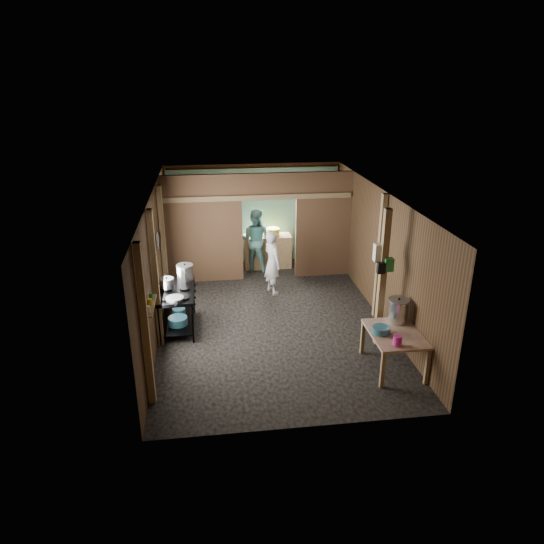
{
  "coord_description": "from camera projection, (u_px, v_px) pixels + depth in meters",
  "views": [
    {
      "loc": [
        -1.2,
        -9.21,
        4.72
      ],
      "look_at": [
        0.0,
        -0.2,
        1.1
      ],
      "focal_mm": 32.89,
      "sensor_mm": 36.0,
      "label": 1
    }
  ],
  "objects": [
    {
      "name": "worker_back",
      "position": [
        255.0,
        240.0,
        12.63
      ],
      "size": [
        0.97,
        0.88,
        1.62
      ],
      "primitive_type": "imported",
      "rotation": [
        0.0,
        0.0,
        2.73
      ],
      "color": "#5D9A96",
      "rests_on": "floor"
    },
    {
      "name": "wall_front",
      "position": [
        304.0,
        348.0,
        6.67
      ],
      "size": [
        4.5,
        0.0,
        2.6
      ],
      "primitive_type": "cube",
      "color": "#4A331D",
      "rests_on": "ground"
    },
    {
      "name": "stove_pot_med",
      "position": [
        167.0,
        284.0,
        9.65
      ],
      "size": [
        0.34,
        0.34,
        0.24
      ],
      "primitive_type": null,
      "rotation": [
        0.0,
        0.0,
        -0.24
      ],
      "color": "silver",
      "rests_on": "gas_range"
    },
    {
      "name": "bag_green",
      "position": [
        389.0,
        265.0,
        8.77
      ],
      "size": [
        0.16,
        0.12,
        0.24
      ],
      "primitive_type": "cube",
      "color": "#278A3C",
      "rests_on": "post_free"
    },
    {
      "name": "pan_lid_big",
      "position": [
        158.0,
        241.0,
        9.86
      ],
      "size": [
        0.03,
        0.34,
        0.34
      ],
      "primitive_type": "cylinder",
      "rotation": [
        0.0,
        1.57,
        0.0
      ],
      "color": "gray",
      "rests_on": "wall_left"
    },
    {
      "name": "pan_lid_small",
      "position": [
        160.0,
        239.0,
        10.27
      ],
      "size": [
        0.03,
        0.3,
        0.3
      ],
      "primitive_type": "cylinder",
      "rotation": [
        0.0,
        1.57,
        0.0
      ],
      "color": "black",
      "rests_on": "wall_left"
    },
    {
      "name": "stock_pot",
      "position": [
        398.0,
        311.0,
        8.68
      ],
      "size": [
        0.48,
        0.48,
        0.44
      ],
      "primitive_type": null,
      "rotation": [
        0.0,
        0.0,
        0.37
      ],
      "color": "silver",
      "rests_on": "prep_table"
    },
    {
      "name": "cook",
      "position": [
        272.0,
        262.0,
        11.31
      ],
      "size": [
        0.53,
        0.63,
        1.47
      ],
      "primitive_type": "imported",
      "rotation": [
        0.0,
        0.0,
        1.97
      ],
      "color": "silver",
      "rests_on": "floor"
    },
    {
      "name": "wall_left",
      "position": [
        155.0,
        264.0,
        9.62
      ],
      "size": [
        0.0,
        7.0,
        2.6
      ],
      "primitive_type": "cube",
      "color": "#4A331D",
      "rests_on": "ground"
    },
    {
      "name": "cross_beam",
      "position": [
        259.0,
        197.0,
        11.6
      ],
      "size": [
        4.4,
        0.12,
        0.12
      ],
      "primitive_type": "cube",
      "color": "tan",
      "rests_on": "wall_left"
    },
    {
      "name": "jar_yellow",
      "position": [
        150.0,
        302.0,
        7.64
      ],
      "size": [
        0.08,
        0.08,
        0.1
      ],
      "primitive_type": "cylinder",
      "color": "gold",
      "rests_on": "wall_shelf"
    },
    {
      "name": "post_right",
      "position": [
        380.0,
        257.0,
        9.98
      ],
      "size": [
        0.1,
        0.12,
        2.6
      ],
      "primitive_type": "cube",
      "color": "tan",
      "rests_on": "floor"
    },
    {
      "name": "bag_black",
      "position": [
        381.0,
        268.0,
        8.75
      ],
      "size": [
        0.14,
        0.1,
        0.2
      ],
      "primitive_type": "cube",
      "color": "black",
      "rests_on": "post_free"
    },
    {
      "name": "partition_header",
      "position": [
        269.0,
        186.0,
        11.58
      ],
      "size": [
        1.3,
        0.1,
        0.6
      ],
      "primitive_type": "cube",
      "color": "brown",
      "rests_on": "wall_back"
    },
    {
      "name": "partition_right",
      "position": [
        323.0,
        225.0,
        12.11
      ],
      "size": [
        1.35,
        0.1,
        2.6
      ],
      "primitive_type": "cube",
      "color": "brown",
      "rests_on": "floor"
    },
    {
      "name": "partition_left",
      "position": [
        203.0,
        230.0,
        11.76
      ],
      "size": [
        1.85,
        0.1,
        2.6
      ],
      "primitive_type": "cube",
      "color": "brown",
      "rests_on": "floor"
    },
    {
      "name": "wall_right",
      "position": [
        380.0,
        254.0,
        10.17
      ],
      "size": [
        0.0,
        7.0,
        2.6
      ],
      "primitive_type": "cube",
      "color": "#4A331D",
      "rests_on": "ground"
    },
    {
      "name": "wall_shelf",
      "position": [
        150.0,
        306.0,
        7.66
      ],
      "size": [
        0.14,
        0.8,
        0.03
      ],
      "primitive_type": "cube",
      "color": "tan",
      "rests_on": "wall_left"
    },
    {
      "name": "wash_basin",
      "position": [
        381.0,
        330.0,
        8.34
      ],
      "size": [
        0.32,
        0.32,
        0.11
      ],
      "primitive_type": "cylinder",
      "rotation": [
        0.0,
        0.0,
        -0.08
      ],
      "color": "#2C6577",
      "rests_on": "prep_table"
    },
    {
      "name": "wall_clock",
      "position": [
        263.0,
        192.0,
        12.83
      ],
      "size": [
        0.2,
        0.03,
        0.2
      ],
      "primitive_type": "cylinder",
      "rotation": [
        1.57,
        0.0,
        0.0
      ],
      "color": "silver",
      "rests_on": "wall_back"
    },
    {
      "name": "blue_tub_back",
      "position": [
        179.0,
        311.0,
        10.18
      ],
      "size": [
        0.27,
        0.27,
        0.11
      ],
      "primitive_type": "cylinder",
      "color": "#2C6577",
      "rests_on": "gas_range"
    },
    {
      "name": "ceiling",
      "position": [
        271.0,
        195.0,
        9.41
      ],
      "size": [
        4.5,
        7.0,
        0.0
      ],
      "primitive_type": "cube",
      "color": "#423F3D",
      "rests_on": "ground"
    },
    {
      "name": "bag_white",
      "position": [
        380.0,
        253.0,
        8.81
      ],
      "size": [
        0.22,
        0.15,
        0.32
      ],
      "primitive_type": "cube",
      "color": "silver",
      "rests_on": "post_free"
    },
    {
      "name": "knife",
      "position": [
        402.0,
        346.0,
        7.95
      ],
      "size": [
        0.3,
        0.09,
        0.01
      ],
      "primitive_type": "cube",
      "rotation": [
        0.0,
        0.0,
        -0.18
      ],
      "color": "silver",
      "rests_on": "prep_table"
    },
    {
      "name": "post_free",
      "position": [
        382.0,
        279.0,
        8.92
      ],
      "size": [
        0.12,
        0.12,
        2.6
      ],
      "primitive_type": "cube",
      "color": "tan",
      "rests_on": "floor"
    },
    {
      "name": "pink_bucket",
      "position": [
        398.0,
        341.0,
        7.94
      ],
      "size": [
        0.17,
        0.17,
        0.17
      ],
      "primitive_type": "cylinder",
      "rotation": [
        0.0,
        0.0,
        0.27
      ],
      "color": "#CA2792",
      "rests_on": "prep_table"
    },
    {
      "name": "frying_pan",
      "position": [
        175.0,
        299.0,
        9.2
      ],
      "size": [
        0.43,
        0.6,
        0.08
      ],
      "primitive_type": null,
      "rotation": [
        0.0,
        0.0,
        -0.18
      ],
      "color": "gray",
      "rests_on": "gas_range"
    },
    {
      "name": "turquoise_panel",
      "position": [
        254.0,
        216.0,
        13.08
      ],
      "size": [
        4.4,
        0.06,
        2.5
      ],
      "primitive_type": "cube",
      "color": "#5CA294",
      "rests_on": "wall_back"
    },
    {
      "name": "yellow_tub",
      "position": [
        273.0,
        232.0,
        12.8
      ],
      "size": [
        0.35,
        0.35,
        0.19
      ],
      "primitive_type": "cylinder",
      "color": "gold",
      "rests_on": "back_counter"
    },
    {
      "name": "stove_pot_large",
      "position": [
        185.0,
        273.0,
        10.07
      ],
      "size": [
        0.34,
        0.34,
        0.34
      ],
      "primitive_type": null,
      "rotation": [
        0.0,
        0.0,
        -0.01
      ],
      "color": "silver",
      "rests_on": "gas_range"
    },
    {
      "name": "post_left_a",
      "position": [
        145.0,
        327.0,
        7.23
      ],
      "size": [
        0.1,
        0.12,
        2.6
      ],
      "primitive_type": "cube",
      "color": "tan",
      "rests_on": "floor"
    },
    {
      "name": "floor",
      "position": [
        271.0,
        317.0,
        10.38
      ],
      "size": [
        4.5,
        7.0,
        0.0
      ],
      "primitive_type": "cube",
      "color": "black",
      "rests_on": "ground"
    },
    {
      "name": "wall_back",
      "position": [
        254.0,
        213.0,
        13.12
      ],
      "size": [
        4.5,
        0.0,
        2.6
      ],
      "primitive_type": "cube",
      "color": "#4A331D",
      "rests_on": "ground"
    },
    {
      "name": "jar_white",
      "position": [
        148.0,
        309.0,
        7.41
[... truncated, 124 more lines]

